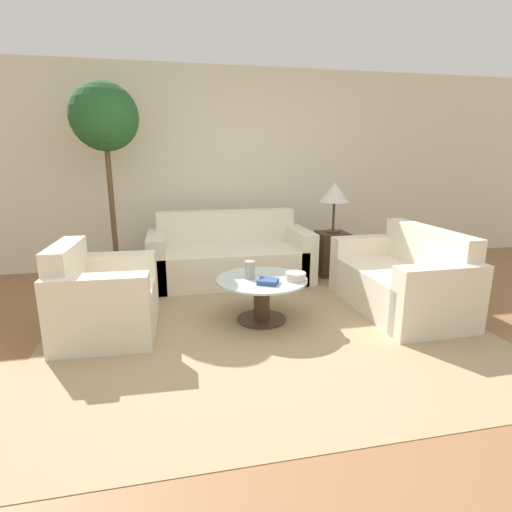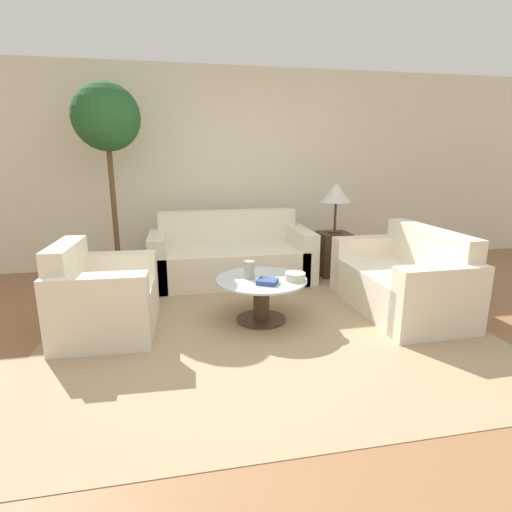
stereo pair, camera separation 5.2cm
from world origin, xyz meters
TOP-DOWN VIEW (x-y plane):
  - ground_plane at (0.00, 0.00)m, footprint 14.00×14.00m
  - wall_back at (0.00, 2.83)m, footprint 10.00×0.06m
  - rug at (0.11, 0.70)m, footprint 3.72×3.48m
  - sofa_main at (0.02, 2.02)m, footprint 1.91×0.84m
  - armchair at (-1.28, 0.72)m, footprint 0.80×0.93m
  - loveseat at (1.55, 0.71)m, footprint 0.82×1.46m
  - coffee_table at (0.11, 0.70)m, footprint 0.82×0.82m
  - side_table at (1.31, 1.95)m, footprint 0.37×0.37m
  - table_lamp at (1.31, 1.95)m, footprint 0.37×0.37m
  - potted_plant at (-1.31, 2.18)m, footprint 0.74×0.74m
  - vase at (0.01, 0.73)m, footprint 0.10×0.10m
  - bowl at (0.40, 0.60)m, footprint 0.18×0.18m
  - book_stack at (0.13, 0.55)m, footprint 0.22×0.21m

SIDE VIEW (x-z plane):
  - ground_plane at x=0.00m, z-range 0.00..0.00m
  - rug at x=0.11m, z-range 0.00..0.01m
  - coffee_table at x=0.11m, z-range 0.06..0.46m
  - sofa_main at x=0.02m, z-range -0.14..0.68m
  - side_table at x=1.31m, z-range 0.00..0.55m
  - loveseat at x=1.55m, z-range -0.13..0.68m
  - armchair at x=-1.28m, z-range -0.12..0.67m
  - book_stack at x=0.13m, z-range 0.40..0.44m
  - bowl at x=0.40m, z-range 0.40..0.47m
  - vase at x=0.01m, z-range 0.40..0.56m
  - table_lamp at x=1.31m, z-range 0.72..1.34m
  - wall_back at x=0.00m, z-range 0.00..2.60m
  - potted_plant at x=-1.31m, z-range 0.59..2.85m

